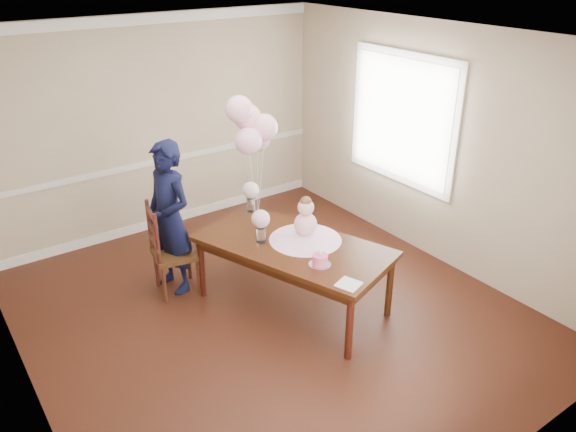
{
  "coord_description": "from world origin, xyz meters",
  "views": [
    {
      "loc": [
        -2.61,
        -3.98,
        3.38
      ],
      "look_at": [
        0.2,
        -0.03,
        1.05
      ],
      "focal_mm": 35.0,
      "sensor_mm": 36.0,
      "label": 1
    }
  ],
  "objects": [
    {
      "name": "balloon_ribbon_e",
      "position": [
        0.23,
        0.57,
        1.11
      ],
      "size": [
        0.11,
        0.11,
        0.75
      ],
      "primitive_type": "cylinder",
      "rotation": [
        -0.09,
        0.17,
        0.34
      ],
      "color": "white",
      "rests_on": "balloon_weight"
    },
    {
      "name": "chair_leg_br",
      "position": [
        -0.37,
        1.07,
        0.22
      ],
      "size": [
        0.05,
        0.05,
        0.44
      ],
      "primitive_type": "cylinder",
      "rotation": [
        0.0,
        0.0,
        -0.19
      ],
      "color": "#3B1810",
      "rests_on": "floor"
    },
    {
      "name": "chair_leg_bl",
      "position": [
        -0.73,
        1.14,
        0.22
      ],
      "size": [
        0.05,
        0.05,
        0.44
      ],
      "primitive_type": "cylinder",
      "rotation": [
        0.0,
        0.0,
        -0.19
      ],
      "color": "#34120E",
      "rests_on": "floor"
    },
    {
      "name": "dining_chair_seat",
      "position": [
        -0.59,
        0.92,
        0.46
      ],
      "size": [
        0.52,
        0.52,
        0.05
      ],
      "primitive_type": "cube",
      "rotation": [
        0.0,
        0.0,
        -0.19
      ],
      "color": "#37200F",
      "rests_on": "chair_leg_fl"
    },
    {
      "name": "wall_front",
      "position": [
        0.0,
        -2.5,
        1.35
      ],
      "size": [
        4.5,
        0.02,
        2.7
      ],
      "primitive_type": "cube",
      "color": "tan",
      "rests_on": "floor"
    },
    {
      "name": "rose_vase_near",
      "position": [
        0.03,
        0.2,
        0.8
      ],
      "size": [
        0.12,
        0.12,
        0.15
      ],
      "primitive_type": "cylinder",
      "rotation": [
        0.0,
        0.0,
        0.34
      ],
      "color": "white",
      "rests_on": "dining_table_top"
    },
    {
      "name": "roses_far",
      "position": [
        0.34,
        0.87,
        0.97
      ],
      "size": [
        0.18,
        0.18,
        0.18
      ],
      "primitive_type": "sphere",
      "color": "#F7CFDF",
      "rests_on": "rose_vase_far"
    },
    {
      "name": "cake_platter",
      "position": [
        0.23,
        -0.5,
        0.73
      ],
      "size": [
        0.27,
        0.27,
        0.01
      ],
      "primitive_type": "cylinder",
      "rotation": [
        0.0,
        0.0,
        0.34
      ],
      "color": "silver",
      "rests_on": "dining_table_top"
    },
    {
      "name": "baby_skirt",
      "position": [
        0.42,
        -0.02,
        0.77
      ],
      "size": [
        0.94,
        0.94,
        0.1
      ],
      "primitive_type": "cone",
      "rotation": [
        0.0,
        0.0,
        0.34
      ],
      "color": "#F7B6DF",
      "rests_on": "dining_table_top"
    },
    {
      "name": "balloon_d",
      "position": [
        0.07,
        0.59,
        1.98
      ],
      "size": [
        0.27,
        0.27,
        0.27
      ],
      "primitive_type": "sphere",
      "color": "#FFB4D3",
      "rests_on": "balloon_ribbon_d"
    },
    {
      "name": "balloon_ribbon_b",
      "position": [
        0.23,
        0.5,
        1.19
      ],
      "size": [
        0.11,
        0.02,
        0.9
      ],
      "primitive_type": "cylinder",
      "rotation": [
        0.05,
        0.1,
        0.34
      ],
      "color": "white",
      "rests_on": "balloon_weight"
    },
    {
      "name": "table_leg_bl",
      "position": [
        -0.41,
        0.68,
        0.34
      ],
      "size": [
        0.09,
        0.09,
        0.67
      ],
      "primitive_type": "cylinder",
      "rotation": [
        0.0,
        0.0,
        0.34
      ],
      "color": "black",
      "rests_on": "floor"
    },
    {
      "name": "wall_left",
      "position": [
        -2.25,
        0.0,
        1.35
      ],
      "size": [
        0.02,
        5.0,
        2.7
      ],
      "primitive_type": "cube",
      "color": "tan",
      "rests_on": "floor"
    },
    {
      "name": "chair_back_post_r",
      "position": [
        -0.75,
        1.14,
        0.75
      ],
      "size": [
        0.05,
        0.05,
        0.57
      ],
      "primitive_type": "cylinder",
      "rotation": [
        0.0,
        0.0,
        -0.19
      ],
      "color": "#34170E",
      "rests_on": "dining_chair_seat"
    },
    {
      "name": "balloon_a",
      "position": [
        0.09,
        0.48,
        1.69
      ],
      "size": [
        0.27,
        0.27,
        0.27
      ],
      "primitive_type": "sphere",
      "color": "#FFB4DC",
      "rests_on": "balloon_ribbon_a"
    },
    {
      "name": "roses_near",
      "position": [
        0.03,
        0.2,
        0.97
      ],
      "size": [
        0.18,
        0.18,
        0.18
      ],
      "primitive_type": "sphere",
      "color": "beige",
      "rests_on": "rose_vase_near"
    },
    {
      "name": "balloon_ribbon_d",
      "position": [
        0.12,
        0.55,
        1.28
      ],
      "size": [
        0.11,
        0.07,
        1.09
      ],
      "primitive_type": "cylinder",
      "rotation": [
        -0.09,
        -0.07,
        0.34
      ],
      "color": "white",
      "rests_on": "balloon_weight"
    },
    {
      "name": "table_leg_fr",
      "position": [
        0.94,
        -0.72,
        0.34
      ],
      "size": [
        0.09,
        0.09,
        0.67
      ],
      "primitive_type": "cylinder",
      "rotation": [
        0.0,
        0.0,
        0.34
      ],
      "color": "black",
      "rests_on": "floor"
    },
    {
      "name": "cake_flower_b",
      "position": [
        0.25,
        -0.47,
        0.84
      ],
      "size": [
        0.03,
        0.03,
        0.03
      ],
      "primitive_type": "sphere",
      "color": "white",
      "rests_on": "birthday_cake"
    },
    {
      "name": "chair_slat_top",
      "position": [
        -0.79,
        0.96,
        0.96
      ],
      "size": [
        0.11,
        0.41,
        0.05
      ],
      "primitive_type": "cube",
      "rotation": [
        0.0,
        0.0,
        -0.19
      ],
      "color": "#38130F",
      "rests_on": "dining_chair_seat"
    },
    {
      "name": "crown_molding",
      "position": [
        0.0,
        2.49,
        2.63
      ],
      "size": [
        4.5,
        0.02,
        0.12
      ],
      "primitive_type": "cube",
      "color": "white",
      "rests_on": "wall_back"
    },
    {
      "name": "ceiling",
      "position": [
        0.0,
        0.0,
        2.7
      ],
      "size": [
        4.5,
        5.0,
        0.02
      ],
      "primitive_type": "cube",
      "color": "white",
      "rests_on": "wall_back"
    },
    {
      "name": "chair_leg_fl",
      "position": [
        -0.8,
        0.78,
        0.22
      ],
      "size": [
        0.05,
        0.05,
        0.44
      ],
      "primitive_type": "cylinder",
      "rotation": [
        0.0,
        0.0,
        -0.19
      ],
      "color": "#381A0F",
      "rests_on": "floor"
    },
    {
      "name": "balloon_weight",
      "position": [
        0.18,
        0.51,
        0.73
      ],
      "size": [
        0.05,
        0.05,
        0.02
      ],
      "primitive_type": "cylinder",
      "rotation": [
        0.0,
        0.0,
        0.34
      ],
      "color": "white",
      "rests_on": "dining_table_top"
    },
    {
      "name": "balloon_b",
      "position": [
        0.29,
        0.5,
        1.78
      ],
      "size": [
        0.27,
        0.27,
        0.27
      ],
      "primitive_type": "sphere",
      "color": "#FFB4D0",
      "rests_on": "balloon_ribbon_b"
    },
    {
      "name": "floor",
      "position": [
        0.0,
        0.0,
        0.0
      ],
      "size": [
        4.5,
        5.0,
        0.0
      ],
      "primitive_type": "cube",
      "color": "black",
      "rests_on": "ground"
    },
    {
      "name": "dining_table_top",
      "position": [
        0.27,
        -0.02,
        0.7
      ],
      "size": [
        1.55,
        2.14,
        0.05
      ],
      "primitive_type": "cube",
      "rotation": [
        0.0,
        0.0,
        0.34
      ],
      "color": "black",
      "rests_on": "table_leg_fl"
    },
    {
      "name": "napkin",
      "position": [
        0.22,
        -0.91,
        0.73
      ],
      "size": [
        0.25,
        0.25,
        0.01
      ],
      "primitive_type": "cube",
      "rotation": [
        0.0,
        0.0,
        0.34
      ],
      "color": "silver",
      "rests_on": "dining_table_top"
    },
    {
      "name": "chair_slat_low",
      "position": [
        -0.79,
        0.96,
        0.63
      ],
      "size": [
        0.11,
        0.41,
        0.05
      ],
      "primitive_type": "cube",
      "rotation": [
        0.0,
        0.0,
        -0.19
      ],
      "color": "#3C1D10",
      "rests_on": "dining_chair_seat"
    },
    {
      "name": "baby_head",
      "position": [
        0.42,
        -0.02,
        1.08
      ],
      "size": [
        0.16,
        0.16,
        0.16
      ],
      "primitive_type": "sphere",
      "color": "beige",
      "rests_on": "baby_torso"
    },
    {
      "name": "rose_vase_far",
      "position": [
        0.34,
        0.87,
        0.8
      ],
      "size": [
        0.12,
        0.12,
        0.15
      ],
      "primitive_type": "cylinder",
      "rotation": [
        0.0,
        0.0,
        0.34
      ],
      "color": "white",
      "rests_on": "dining_table_top"
    },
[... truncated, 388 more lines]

